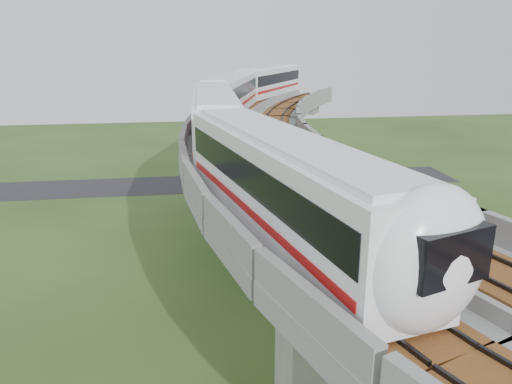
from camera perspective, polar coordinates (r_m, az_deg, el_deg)
ground at (r=34.76m, az=-0.33°, el=-12.58°), size 160.00×160.00×0.00m
dirt_lot at (r=37.48m, az=22.32°, el=-11.60°), size 18.00×26.00×0.04m
asphalt_road at (r=62.47m, az=-4.16°, el=1.06°), size 60.00×8.00×0.03m
viaduct at (r=32.03m, az=6.47°, el=2.23°), size 19.58×73.98×11.40m
metro_train at (r=39.39m, az=-0.71°, el=9.94°), size 15.38×60.63×3.64m
fence at (r=36.87m, az=15.09°, el=-10.06°), size 3.87×38.73×1.50m
tree_0 at (r=55.37m, az=7.39°, el=0.64°), size 2.35×2.35×2.67m
tree_1 at (r=51.84m, az=7.03°, el=-0.21°), size 2.88×2.88×3.13m
tree_2 at (r=43.00m, az=8.03°, el=-3.49°), size 2.86×2.86×3.43m
tree_3 at (r=36.05m, az=8.80°, el=-7.59°), size 2.19×2.19×3.21m
tree_4 at (r=30.40m, az=12.79°, el=-12.29°), size 3.19×3.19×3.86m
car_dark at (r=43.33m, az=13.87°, el=-6.01°), size 4.01×2.76×1.08m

